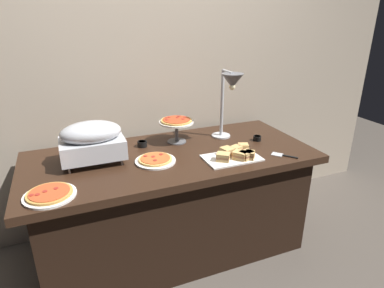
% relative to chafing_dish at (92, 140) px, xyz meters
% --- Properties ---
extents(ground_plane, '(8.00, 8.00, 0.00)m').
position_rel_chafing_dish_xyz_m(ground_plane, '(0.49, -0.06, -0.91)').
color(ground_plane, '#4C443D').
extents(back_wall, '(4.40, 0.04, 2.40)m').
position_rel_chafing_dish_xyz_m(back_wall, '(0.49, 0.44, 0.29)').
color(back_wall, tan).
rests_on(back_wall, ground_plane).
extents(buffet_table, '(1.90, 0.84, 0.76)m').
position_rel_chafing_dish_xyz_m(buffet_table, '(0.49, -0.06, -0.52)').
color(buffet_table, black).
rests_on(buffet_table, ground_plane).
extents(chafing_dish, '(0.38, 0.26, 0.27)m').
position_rel_chafing_dish_xyz_m(chafing_dish, '(0.00, 0.00, 0.00)').
color(chafing_dish, '#B7BABF').
rests_on(chafing_dish, buffet_table).
extents(heat_lamp, '(0.15, 0.29, 0.51)m').
position_rel_chafing_dish_xyz_m(heat_lamp, '(0.95, 0.01, 0.24)').
color(heat_lamp, '#B7BABF').
rests_on(heat_lamp, buffet_table).
extents(pizza_plate_front, '(0.26, 0.26, 0.03)m').
position_rel_chafing_dish_xyz_m(pizza_plate_front, '(0.36, -0.14, -0.14)').
color(pizza_plate_front, white).
rests_on(pizza_plate_front, buffet_table).
extents(pizza_plate_center, '(0.26, 0.26, 0.03)m').
position_rel_chafing_dish_xyz_m(pizza_plate_center, '(-0.26, -0.34, -0.14)').
color(pizza_plate_center, white).
rests_on(pizza_plate_center, buffet_table).
extents(pizza_plate_raised_stand, '(0.25, 0.25, 0.18)m').
position_rel_chafing_dish_xyz_m(pizza_plate_raised_stand, '(0.60, 0.14, -0.01)').
color(pizza_plate_raised_stand, '#595B60').
rests_on(pizza_plate_raised_stand, buffet_table).
extents(sandwich_platter, '(0.36, 0.22, 0.06)m').
position_rel_chafing_dish_xyz_m(sandwich_platter, '(0.85, -0.28, -0.13)').
color(sandwich_platter, white).
rests_on(sandwich_platter, buffet_table).
extents(sauce_cup_near, '(0.07, 0.07, 0.04)m').
position_rel_chafing_dish_xyz_m(sauce_cup_near, '(0.34, 0.15, -0.13)').
color(sauce_cup_near, black).
rests_on(sauce_cup_near, buffet_table).
extents(sauce_cup_far, '(0.06, 0.06, 0.04)m').
position_rel_chafing_dish_xyz_m(sauce_cup_far, '(1.15, -0.06, -0.13)').
color(sauce_cup_far, black).
rests_on(sauce_cup_far, buffet_table).
extents(serving_spatula, '(0.13, 0.15, 0.01)m').
position_rel_chafing_dish_xyz_m(serving_spatula, '(1.16, -0.36, -0.15)').
color(serving_spatula, '#B7BABF').
rests_on(serving_spatula, buffet_table).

